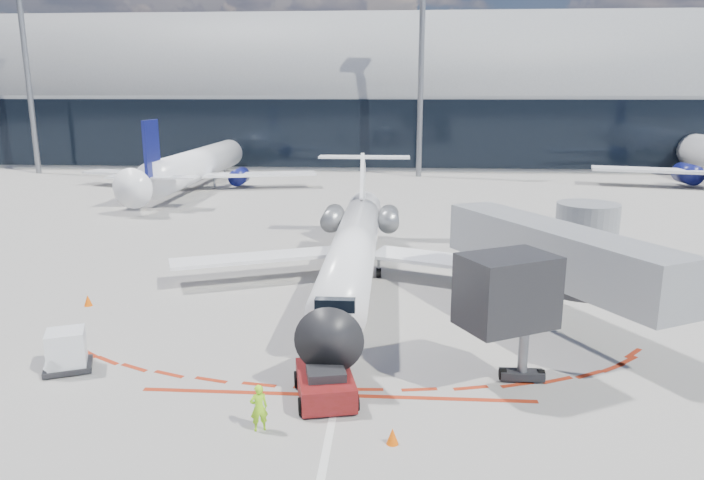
# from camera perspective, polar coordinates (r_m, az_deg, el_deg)

# --- Properties ---
(ground) EXTENTS (260.00, 260.00, 0.00)m
(ground) POSITION_cam_1_polar(r_m,az_deg,el_deg) (33.43, 0.41, -4.90)
(ground) COLOR slate
(ground) RESTS_ON ground
(apron_centerline) EXTENTS (0.25, 40.00, 0.01)m
(apron_centerline) POSITION_cam_1_polar(r_m,az_deg,el_deg) (35.33, 0.60, -3.88)
(apron_centerline) COLOR silver
(apron_centerline) RESTS_ON ground
(apron_stop_bar) EXTENTS (14.00, 0.25, 0.01)m
(apron_stop_bar) POSITION_cam_1_polar(r_m,az_deg,el_deg) (22.82, -1.38, -13.93)
(apron_stop_bar) COLOR maroon
(apron_stop_bar) RESTS_ON ground
(terminal_building) EXTENTS (150.00, 24.15, 24.00)m
(terminal_building) POSITION_cam_1_polar(r_m,az_deg,el_deg) (96.71, 2.79, 12.15)
(terminal_building) COLOR gray
(terminal_building) RESTS_ON ground
(jet_bridge) EXTENTS (10.03, 15.20, 4.90)m
(jet_bridge) POSITION_cam_1_polar(r_m,az_deg,el_deg) (30.67, 18.65, -1.45)
(jet_bridge) COLOR gray
(jet_bridge) RESTS_ON ground
(light_mast_west) EXTENTS (0.70, 0.70, 25.00)m
(light_mast_west) POSITION_cam_1_polar(r_m,az_deg,el_deg) (92.50, -27.39, 13.14)
(light_mast_west) COLOR slate
(light_mast_west) RESTS_ON ground
(light_mast_centre) EXTENTS (0.70, 0.70, 25.00)m
(light_mast_centre) POSITION_cam_1_polar(r_m,az_deg,el_deg) (79.79, 6.28, 14.70)
(light_mast_centre) COLOR slate
(light_mast_centre) RESTS_ON ground
(regional_jet) EXTENTS (20.84, 25.69, 6.43)m
(regional_jet) POSITION_cam_1_polar(r_m,az_deg,el_deg) (34.64, 0.19, -0.55)
(regional_jet) COLOR white
(regional_jet) RESTS_ON ground
(pushback_tug) EXTENTS (2.55, 4.83, 1.23)m
(pushback_tug) POSITION_cam_1_polar(r_m,az_deg,el_deg) (22.41, -2.45, -12.94)
(pushback_tug) COLOR #5A100C
(pushback_tug) RESTS_ON ground
(ramp_worker) EXTENTS (0.67, 0.56, 1.56)m
(ramp_worker) POSITION_cam_1_polar(r_m,az_deg,el_deg) (20.60, -8.47, -14.84)
(ramp_worker) COLOR #96EE19
(ramp_worker) RESTS_ON ground
(uld_container) EXTENTS (2.14, 2.00, 1.60)m
(uld_container) POSITION_cam_1_polar(r_m,az_deg,el_deg) (26.70, -24.51, -9.16)
(uld_container) COLOR black
(uld_container) RESTS_ON ground
(safety_cone_left) EXTENTS (0.40, 0.40, 0.56)m
(safety_cone_left) POSITION_cam_1_polar(r_m,az_deg,el_deg) (34.18, -22.88, -5.08)
(safety_cone_left) COLOR #FF5C05
(safety_cone_left) RESTS_ON ground
(safety_cone_right) EXTENTS (0.37, 0.37, 0.52)m
(safety_cone_right) POSITION_cam_1_polar(r_m,az_deg,el_deg) (19.99, 3.70, -17.36)
(safety_cone_right) COLOR #FF5C05
(safety_cone_right) RESTS_ON ground
(bg_airliner_0) EXTENTS (31.01, 32.84, 10.03)m
(bg_airliner_0) POSITION_cam_1_polar(r_m,az_deg,el_deg) (72.50, -13.92, 8.63)
(bg_airliner_0) COLOR white
(bg_airliner_0) RESTS_ON ground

